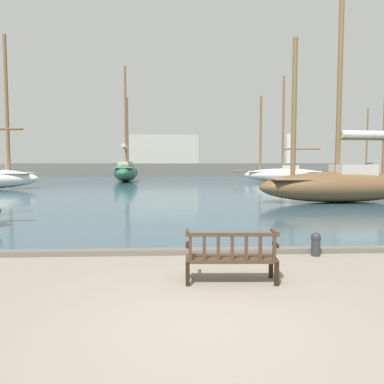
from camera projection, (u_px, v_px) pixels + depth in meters
The scene contains 10 objects.
ground_plane at pixel (208, 324), 4.90m from camera, with size 160.00×160.00×0.00m, color gray.
harbor_water at pixel (177, 180), 48.73m from camera, with size 100.00×80.00×0.08m, color #385666.
quay_edge_kerb at pixel (193, 251), 8.73m from camera, with size 40.00×0.30×0.12m, color #675F54.
park_bench at pixel (231, 256), 6.59m from camera, with size 1.62×0.59×0.92m.
sailboat_outer_starboard at pixel (342, 182), 19.97m from camera, with size 9.23×3.39×10.99m.
sailboat_distant_harbor at pixel (366, 181), 33.01m from camera, with size 3.02×5.58×6.94m.
sailboat_nearest_port at pixel (126, 170), 45.43m from camera, with size 3.47×11.37×13.81m.
sailboat_mid_port at pixel (284, 173), 43.61m from camera, with size 10.61×5.05×12.14m.
mooring_bollard at pixel (316, 243), 8.52m from camera, with size 0.23×0.23×0.54m.
far_breakwater at pixel (174, 165), 62.08m from camera, with size 53.44×2.40×7.22m.
Camera 1 is at (-0.44, -4.74, 2.08)m, focal length 35.00 mm.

